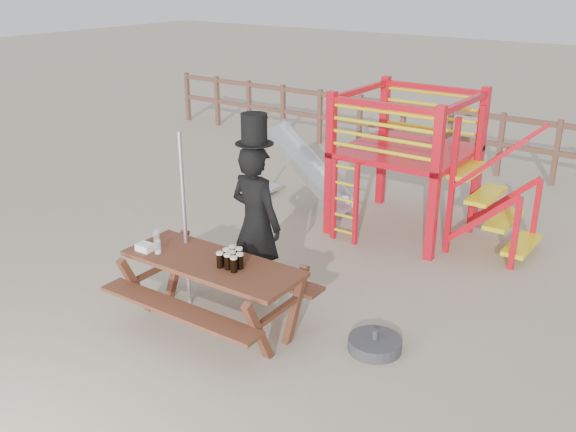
# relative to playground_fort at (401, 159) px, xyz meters

# --- Properties ---
(ground) EXTENTS (60.00, 60.00, 0.00)m
(ground) POSITION_rel_playground_fort_xyz_m (-0.12, -3.58, -1.07)
(ground) COLOR tan
(ground) RESTS_ON ground
(back_fence) EXTENTS (15.09, 0.09, 1.20)m
(back_fence) POSITION_rel_playground_fort_xyz_m (-0.12, 3.42, -0.34)
(back_fence) COLOR brown
(back_fence) RESTS_ON ground
(playground_fort) EXTENTS (4.71, 1.84, 2.10)m
(playground_fort) POSITION_rel_playground_fort_xyz_m (0.00, 0.00, 0.00)
(playground_fort) COLOR red
(playground_fort) RESTS_ON ground
(picnic_table) EXTENTS (2.04, 1.43, 0.78)m
(picnic_table) POSITION_rel_playground_fort_xyz_m (-0.34, -3.75, -0.58)
(picnic_table) COLOR brown
(picnic_table) RESTS_ON ground
(man_with_hat) EXTENTS (0.72, 0.50, 2.23)m
(man_with_hat) POSITION_rel_playground_fort_xyz_m (-0.35, -2.97, -0.07)
(man_with_hat) COLOR black
(man_with_hat) RESTS_ON ground
(metal_pole) EXTENTS (0.05, 0.05, 2.07)m
(metal_pole) POSITION_rel_playground_fort_xyz_m (-0.91, -3.55, -0.04)
(metal_pole) COLOR #B2B2B7
(metal_pole) RESTS_ON ground
(parasol_base) EXTENTS (0.56, 0.56, 0.24)m
(parasol_base) POSITION_rel_playground_fort_xyz_m (1.34, -3.15, -1.01)
(parasol_base) COLOR #38383D
(parasol_base) RESTS_ON ground
(paper_bag) EXTENTS (0.19, 0.15, 0.08)m
(paper_bag) POSITION_rel_playground_fort_xyz_m (-1.12, -3.97, -0.25)
(paper_bag) COLOR white
(paper_bag) RESTS_ON picnic_table
(stout_pints) EXTENTS (0.27, 0.28, 0.17)m
(stout_pints) POSITION_rel_playground_fort_xyz_m (-0.09, -3.72, -0.21)
(stout_pints) COLOR black
(stout_pints) RESTS_ON picnic_table
(empty_glasses) EXTENTS (0.30, 0.27, 0.15)m
(empty_glasses) POSITION_rel_playground_fort_xyz_m (-1.07, -3.84, -0.22)
(empty_glasses) COLOR silver
(empty_glasses) RESTS_ON picnic_table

